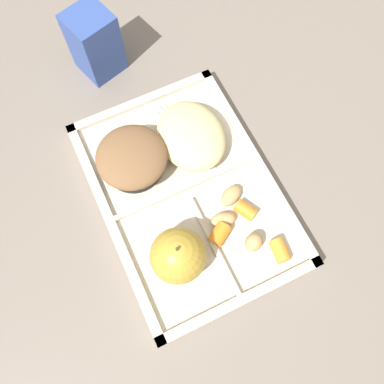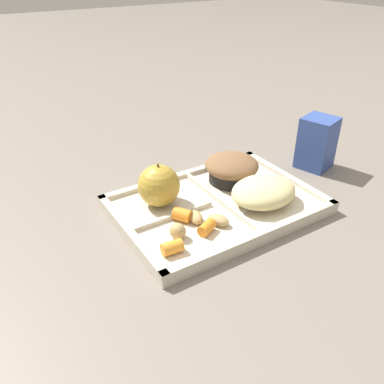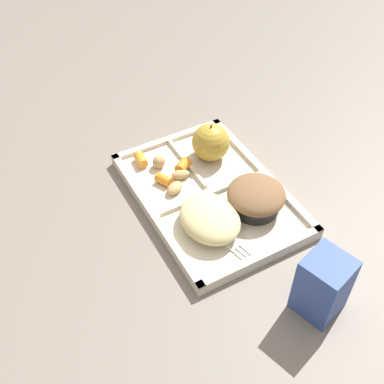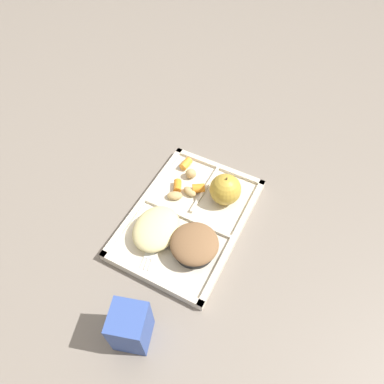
# 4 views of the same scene
# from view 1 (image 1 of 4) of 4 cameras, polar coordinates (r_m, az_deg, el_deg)

# --- Properties ---
(ground) EXTENTS (6.00, 6.00, 0.00)m
(ground) POSITION_cam_1_polar(r_m,az_deg,el_deg) (0.58, -0.78, -0.59)
(ground) COLOR slate
(lunch_tray) EXTENTS (0.34, 0.24, 0.02)m
(lunch_tray) POSITION_cam_1_polar(r_m,az_deg,el_deg) (0.57, -0.77, -0.34)
(lunch_tray) COLOR beige
(lunch_tray) RESTS_ON ground
(green_apple) EXTENTS (0.07, 0.07, 0.08)m
(green_apple) POSITION_cam_1_polar(r_m,az_deg,el_deg) (0.50, -1.98, -9.05)
(green_apple) COLOR #B79333
(green_apple) RESTS_ON lunch_tray
(bran_muffin) EXTENTS (0.10, 0.10, 0.05)m
(bran_muffin) POSITION_cam_1_polar(r_m,az_deg,el_deg) (0.56, -8.50, 4.68)
(bran_muffin) COLOR black
(bran_muffin) RESTS_ON lunch_tray
(carrot_slice_diagonal) EXTENTS (0.03, 0.02, 0.02)m
(carrot_slice_diagonal) POSITION_cam_1_polar(r_m,az_deg,el_deg) (0.54, 12.42, -8.16)
(carrot_slice_diagonal) COLOR orange
(carrot_slice_diagonal) RESTS_ON lunch_tray
(carrot_slice_tilted) EXTENTS (0.03, 0.03, 0.02)m
(carrot_slice_tilted) POSITION_cam_1_polar(r_m,az_deg,el_deg) (0.55, 7.65, -2.59)
(carrot_slice_tilted) COLOR orange
(carrot_slice_tilted) RESTS_ON lunch_tray
(carrot_slice_edge) EXTENTS (0.03, 0.04, 0.02)m
(carrot_slice_edge) POSITION_cam_1_polar(r_m,az_deg,el_deg) (0.54, 3.94, -6.02)
(carrot_slice_edge) COLOR orange
(carrot_slice_edge) RESTS_ON lunch_tray
(potato_chunk_golden) EXTENTS (0.03, 0.04, 0.02)m
(potato_chunk_golden) POSITION_cam_1_polar(r_m,az_deg,el_deg) (0.55, 4.48, -3.92)
(potato_chunk_golden) COLOR tan
(potato_chunk_golden) RESTS_ON lunch_tray
(potato_chunk_wedge) EXTENTS (0.04, 0.04, 0.02)m
(potato_chunk_wedge) POSITION_cam_1_polar(r_m,az_deg,el_deg) (0.56, 5.57, -0.52)
(potato_chunk_wedge) COLOR tan
(potato_chunk_wedge) RESTS_ON lunch_tray
(potato_chunk_browned) EXTENTS (0.03, 0.03, 0.03)m
(potato_chunk_browned) POSITION_cam_1_polar(r_m,az_deg,el_deg) (0.54, 8.80, -7.07)
(potato_chunk_browned) COLOR tan
(potato_chunk_browned) RESTS_ON lunch_tray
(egg_noodle_pile) EXTENTS (0.12, 0.10, 0.04)m
(egg_noodle_pile) POSITION_cam_1_polar(r_m,az_deg,el_deg) (0.58, -0.11, 8.04)
(egg_noodle_pile) COLOR beige
(egg_noodle_pile) RESTS_ON lunch_tray
(meatball_front) EXTENTS (0.03, 0.03, 0.03)m
(meatball_front) POSITION_cam_1_polar(r_m,az_deg,el_deg) (0.58, -3.27, 6.97)
(meatball_front) COLOR #755B4C
(meatball_front) RESTS_ON lunch_tray
(meatball_center) EXTENTS (0.04, 0.04, 0.04)m
(meatball_center) POSITION_cam_1_polar(r_m,az_deg,el_deg) (0.58, 0.10, 7.48)
(meatball_center) COLOR brown
(meatball_center) RESTS_ON lunch_tray
(meatball_side) EXTENTS (0.03, 0.03, 0.03)m
(meatball_side) POSITION_cam_1_polar(r_m,az_deg,el_deg) (0.58, 0.73, 7.78)
(meatball_side) COLOR brown
(meatball_side) RESTS_ON lunch_tray
(plastic_fork) EXTENTS (0.15, 0.05, 0.00)m
(plastic_fork) POSITION_cam_1_polar(r_m,az_deg,el_deg) (0.61, -1.45, 8.40)
(plastic_fork) COLOR silver
(plastic_fork) RESTS_ON lunch_tray
(milk_carton) EXTENTS (0.08, 0.08, 0.11)m
(milk_carton) POSITION_cam_1_polar(r_m,az_deg,el_deg) (0.67, -13.68, 19.91)
(milk_carton) COLOR #334C99
(milk_carton) RESTS_ON ground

